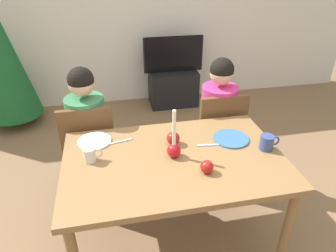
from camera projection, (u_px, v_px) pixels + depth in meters
name	position (u px, v px, depth m)	size (l,w,h in m)	color
ground_plane	(173.00, 238.00, 2.32)	(7.68, 7.68, 0.00)	brown
back_wall	(130.00, 4.00, 3.88)	(6.40, 0.10, 2.60)	silver
dining_table	(174.00, 168.00, 1.99)	(1.40, 0.90, 0.75)	olive
chair_left	(90.00, 147.00, 2.49)	(0.40, 0.40, 0.90)	brown
chair_right	(218.00, 133.00, 2.68)	(0.40, 0.40, 0.90)	brown
person_left_child	(90.00, 138.00, 2.48)	(0.30, 0.30, 1.17)	#33384C
person_right_child	(217.00, 125.00, 2.67)	(0.30, 0.30, 1.17)	#33384C
tv_stand	(173.00, 88.00, 4.24)	(0.64, 0.40, 0.48)	black
tv	(173.00, 54.00, 4.01)	(0.79, 0.05, 0.46)	black
christmas_tree	(0.00, 55.00, 3.42)	(0.64, 0.64, 1.70)	brown
candle_centerpiece	(174.00, 147.00, 1.93)	(0.09, 0.09, 0.33)	red
plate_left	(94.00, 141.00, 2.11)	(0.23, 0.23, 0.01)	silver
plate_right	(231.00, 139.00, 2.13)	(0.25, 0.25, 0.01)	teal
mug_left	(90.00, 155.00, 1.90)	(0.12, 0.08, 0.09)	silver
mug_right	(267.00, 142.00, 2.01)	(0.14, 0.09, 0.10)	#33477F
fork_left	(120.00, 142.00, 2.10)	(0.18, 0.01, 0.01)	silver
fork_right	(211.00, 145.00, 2.07)	(0.18, 0.01, 0.01)	silver
apple_near_candle	(173.00, 138.00, 2.07)	(0.09, 0.09, 0.09)	#B31919
apple_by_left_plate	(207.00, 167.00, 1.80)	(0.08, 0.08, 0.08)	#B21A15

